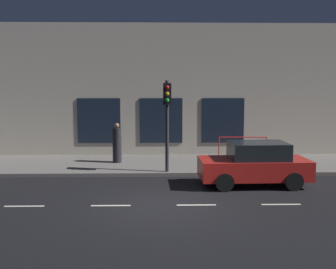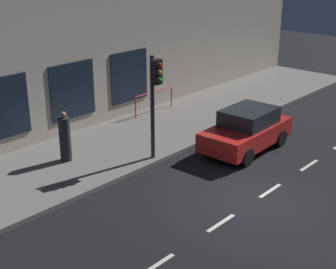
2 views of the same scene
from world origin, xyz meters
The scene contains 8 objects.
ground_plane centered at (0.00, 0.00, 0.00)m, with size 60.00×60.00×0.00m, color black.
sidewalk centered at (6.25, 0.00, 0.07)m, with size 4.50×32.00×0.15m.
building_facade centered at (8.80, 0.00, 3.32)m, with size 0.65×32.00×6.65m.
lane_centre_line centered at (0.00, -1.00, 0.00)m, with size 0.12×27.20×0.01m.
traffic_light centered at (4.21, -0.21, 2.64)m, with size 0.49×0.32×3.66m.
parked_car_0 centered at (2.48, -3.34, 0.79)m, with size 1.95×3.95×1.58m.
pedestrian_0 centered at (6.41, 2.00, 0.97)m, with size 0.51×0.51×1.78m.
red_railing centered at (7.86, -3.99, 0.89)m, with size 0.05×2.39×0.97m.
Camera 2 is at (-6.82, 11.36, 7.12)m, focal length 52.49 mm.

